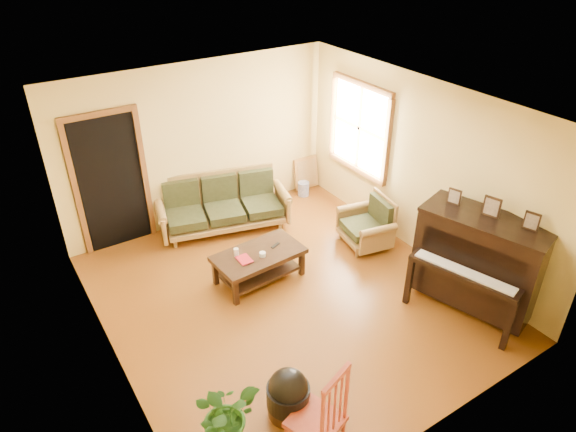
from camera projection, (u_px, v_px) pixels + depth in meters
floor at (287, 296)px, 6.90m from camera, size 5.00×5.00×0.00m
doorway at (111, 184)px, 7.48m from camera, size 1.08×0.16×2.05m
window at (360, 128)px, 8.09m from camera, size 0.12×1.36×1.46m
sofa at (224, 205)px, 8.14m from camera, size 2.19×1.34×0.87m
coffee_table at (259, 266)px, 7.10m from camera, size 1.26×0.74×0.44m
armchair at (365, 222)px, 7.77m from camera, size 0.87×0.90×0.78m
piano at (477, 263)px, 6.41m from camera, size 1.28×1.69×1.33m
footstool at (288, 398)px, 5.19m from camera, size 0.53×0.53×0.42m
red_chair at (316, 404)px, 4.79m from camera, size 0.61×0.63×0.99m
leaning_frame at (306, 173)px, 9.41m from camera, size 0.48×0.13×0.63m
ceramic_crock at (303, 189)px, 9.26m from camera, size 0.27×0.27×0.26m
potted_plant at (226, 415)px, 4.87m from camera, size 0.73×0.67×0.68m
book at (239, 262)px, 6.80m from camera, size 0.18×0.23×0.02m
candle at (236, 252)px, 6.90m from camera, size 0.07×0.07×0.12m
glass_jar at (263, 254)px, 6.91m from camera, size 0.12×0.12×0.06m
remote at (275, 245)px, 7.13m from camera, size 0.16×0.10×0.02m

